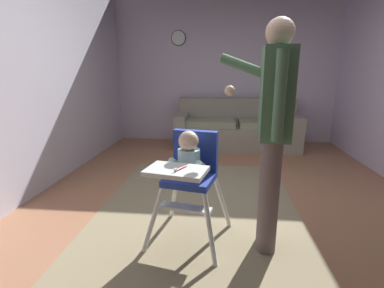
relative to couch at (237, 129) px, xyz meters
name	(u,v)px	position (x,y,z in m)	size (l,w,h in m)	color
ground	(224,212)	(-0.24, -2.46, -0.38)	(5.74, 7.50, 0.10)	#A56D4D
wall_far	(225,69)	(-0.24, 0.52, 1.06)	(4.94, 0.06, 2.78)	silver
wall_left	(29,66)	(-2.34, -2.16, 1.06)	(0.06, 6.50, 2.78)	silver
area_rug	(198,213)	(-0.51, -2.60, -0.33)	(1.94, 2.91, 0.01)	gray
couch	(237,129)	(0.00, 0.00, 0.00)	(2.16, 0.86, 0.86)	gray
high_chair	(190,167)	(-0.54, -3.03, 0.29)	(0.71, 0.81, 0.91)	white
adult_standing	(273,127)	(0.06, -3.08, 0.62)	(0.51, 0.52, 1.67)	#6C5B5A
wall_clock	(178,38)	(-1.12, 0.48, 1.62)	(0.28, 0.04, 0.28)	white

